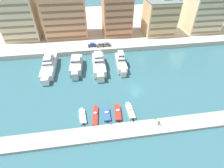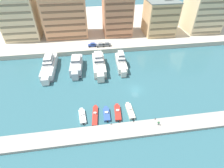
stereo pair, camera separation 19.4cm
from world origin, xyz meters
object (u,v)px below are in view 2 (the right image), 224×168
at_px(yacht_silver_left, 76,65).
at_px(pedestrian_near_edge, 159,123).
at_px(yacht_ivory_mid_left, 99,64).
at_px(car_grey_mid_left, 107,44).
at_px(motorboat_red_left, 95,116).
at_px(yacht_ivory_center_left, 121,62).
at_px(motorboat_blue_mid_left, 107,114).
at_px(car_grey_left, 100,45).
at_px(yacht_white_far_left, 49,66).
at_px(car_blue_far_left, 92,45).
at_px(motorboat_red_center_left, 118,113).
at_px(motorboat_white_far_left, 82,116).
at_px(motorboat_cream_center, 130,111).

bearing_deg(yacht_silver_left, pedestrian_near_edge, -54.31).
height_order(yacht_ivory_mid_left, car_grey_mid_left, yacht_ivory_mid_left).
bearing_deg(motorboat_red_left, yacht_ivory_center_left, 63.78).
xyz_separation_m(yacht_ivory_mid_left, pedestrian_near_edge, (14.36, -31.91, -0.55)).
height_order(motorboat_blue_mid_left, pedestrian_near_edge, pedestrian_near_edge).
bearing_deg(yacht_ivory_mid_left, car_grey_left, 82.52).
relative_size(yacht_white_far_left, car_blue_far_left, 4.96).
bearing_deg(yacht_ivory_center_left, motorboat_red_left, -116.22).
distance_m(motorboat_red_center_left, car_blue_far_left, 42.21).
xyz_separation_m(yacht_white_far_left, car_grey_left, (22.46, 13.60, 1.08)).
xyz_separation_m(yacht_silver_left, motorboat_white_far_left, (2.00, -26.26, -1.65)).
height_order(motorboat_red_left, car_grey_mid_left, car_grey_mid_left).
distance_m(yacht_silver_left, motorboat_blue_mid_left, 28.13).
bearing_deg(motorboat_red_center_left, car_grey_left, 92.16).
height_order(car_grey_left, car_grey_mid_left, same).
bearing_deg(car_blue_far_left, motorboat_blue_mid_left, -87.45).
bearing_deg(car_grey_left, yacht_ivory_mid_left, -97.48).
relative_size(car_grey_left, pedestrian_near_edge, 2.56).
xyz_separation_m(motorboat_cream_center, car_grey_mid_left, (-2.39, 41.24, 2.65)).
bearing_deg(motorboat_blue_mid_left, motorboat_white_far_left, 178.61).
xyz_separation_m(yacht_silver_left, pedestrian_near_edge, (23.65, -32.92, -0.27)).
height_order(yacht_silver_left, motorboat_blue_mid_left, yacht_silver_left).
xyz_separation_m(yacht_ivory_mid_left, motorboat_red_left, (-3.42, -25.51, -1.97)).
bearing_deg(motorboat_blue_mid_left, motorboat_red_center_left, 1.11).
relative_size(yacht_ivory_mid_left, motorboat_cream_center, 2.58).
height_order(motorboat_white_far_left, car_grey_mid_left, car_grey_mid_left).
distance_m(yacht_white_far_left, car_grey_left, 26.28).
xyz_separation_m(car_grey_left, car_grey_mid_left, (3.11, 0.15, 0.00)).
height_order(motorboat_white_far_left, car_blue_far_left, car_blue_far_left).
height_order(motorboat_red_center_left, pedestrian_near_edge, pedestrian_near_edge).
height_order(yacht_ivory_center_left, car_grey_left, yacht_ivory_center_left).
distance_m(motorboat_red_left, pedestrian_near_edge, 18.95).
bearing_deg(car_grey_mid_left, motorboat_blue_mid_left, -96.94).
xyz_separation_m(car_grey_left, pedestrian_near_edge, (12.29, -47.71, -1.33)).
relative_size(yacht_white_far_left, yacht_silver_left, 1.30).
bearing_deg(yacht_ivory_mid_left, motorboat_red_center_left, -81.86).
bearing_deg(motorboat_blue_mid_left, yacht_ivory_center_left, 70.37).
height_order(yacht_white_far_left, motorboat_cream_center, yacht_white_far_left).
distance_m(yacht_ivory_center_left, pedestrian_near_edge, 32.82).
bearing_deg(car_blue_far_left, motorboat_red_center_left, -82.70).
bearing_deg(yacht_white_far_left, yacht_ivory_mid_left, -6.14).
relative_size(motorboat_red_left, car_blue_far_left, 2.05).
bearing_deg(motorboat_red_left, car_blue_far_left, 87.68).
bearing_deg(yacht_ivory_mid_left, motorboat_blue_mid_left, -89.67).
xyz_separation_m(yacht_white_far_left, car_grey_mid_left, (25.57, 13.75, 1.08)).
xyz_separation_m(motorboat_red_center_left, motorboat_cream_center, (3.95, 0.08, 0.01)).
xyz_separation_m(yacht_silver_left, motorboat_red_center_left, (12.92, -26.38, -1.60)).
bearing_deg(yacht_white_far_left, yacht_silver_left, -6.09).
xyz_separation_m(yacht_white_far_left, pedestrian_near_edge, (34.74, -34.11, -0.26)).
bearing_deg(motorboat_white_far_left, yacht_silver_left, 94.36).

